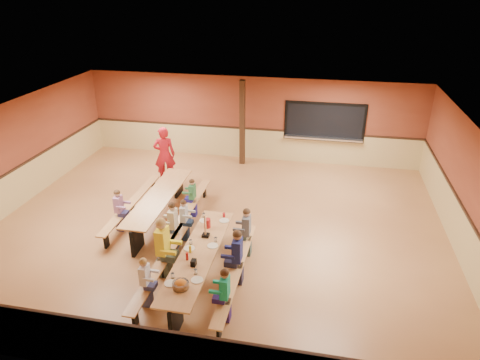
# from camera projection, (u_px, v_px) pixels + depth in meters

# --- Properties ---
(ground) EXTENTS (12.00, 12.00, 0.00)m
(ground) POSITION_uv_depth(u_px,v_px,m) (218.00, 226.00, 11.54)
(ground) COLOR #9A633A
(ground) RESTS_ON ground
(room_envelope) EXTENTS (12.04, 10.04, 3.02)m
(room_envelope) POSITION_uv_depth(u_px,v_px,m) (218.00, 203.00, 11.25)
(room_envelope) COLOR brown
(room_envelope) RESTS_ON ground
(kitchen_pass_through) EXTENTS (2.78, 0.28, 1.38)m
(kitchen_pass_through) POSITION_uv_depth(u_px,v_px,m) (324.00, 124.00, 14.84)
(kitchen_pass_through) COLOR black
(kitchen_pass_through) RESTS_ON ground
(structural_post) EXTENTS (0.18, 0.18, 3.00)m
(structural_post) POSITION_uv_depth(u_px,v_px,m) (242.00, 123.00, 14.84)
(structural_post) COLOR black
(structural_post) RESTS_ON ground
(cafeteria_table_main) EXTENTS (1.91, 3.70, 0.74)m
(cafeteria_table_main) POSITION_uv_depth(u_px,v_px,m) (199.00, 261.00, 9.24)
(cafeteria_table_main) COLOR #BF834B
(cafeteria_table_main) RESTS_ON ground
(cafeteria_table_second) EXTENTS (1.91, 3.70, 0.74)m
(cafeteria_table_second) POSITION_uv_depth(u_px,v_px,m) (160.00, 202.00, 11.65)
(cafeteria_table_second) COLOR #BF834B
(cafeteria_table_second) RESTS_ON ground
(seated_child_white_left) EXTENTS (0.33, 0.27, 1.12)m
(seated_child_white_left) POSITION_uv_depth(u_px,v_px,m) (146.00, 283.00, 8.52)
(seated_child_white_left) COLOR white
(seated_child_white_left) RESTS_ON ground
(seated_adult_yellow) EXTENTS (0.48, 0.39, 1.43)m
(seated_adult_yellow) POSITION_uv_depth(u_px,v_px,m) (163.00, 248.00, 9.35)
(seated_adult_yellow) COLOR yellow
(seated_adult_yellow) RESTS_ON ground
(seated_child_grey_left) EXTENTS (0.32, 0.27, 1.12)m
(seated_child_grey_left) POSITION_uv_depth(u_px,v_px,m) (184.00, 220.00, 10.72)
(seated_child_grey_left) COLOR silver
(seated_child_grey_left) RESTS_ON ground
(seated_child_teal_right) EXTENTS (0.35, 0.29, 1.17)m
(seated_child_teal_right) POSITION_uv_depth(u_px,v_px,m) (225.00, 295.00, 8.14)
(seated_child_teal_right) COLOR #17A67C
(seated_child_teal_right) RESTS_ON ground
(seated_child_navy_right) EXTENTS (0.41, 0.34, 1.29)m
(seated_child_navy_right) POSITION_uv_depth(u_px,v_px,m) (237.00, 257.00, 9.15)
(seated_child_navy_right) COLOR navy
(seated_child_navy_right) RESTS_ON ground
(seated_child_char_right) EXTENTS (0.38, 0.31, 1.23)m
(seated_child_char_right) POSITION_uv_depth(u_px,v_px,m) (246.00, 232.00, 10.11)
(seated_child_char_right) COLOR #575A63
(seated_child_char_right) RESTS_ON ground
(seated_child_purple_sec) EXTENTS (0.35, 0.28, 1.16)m
(seated_child_purple_sec) POSITION_uv_depth(u_px,v_px,m) (119.00, 211.00, 11.13)
(seated_child_purple_sec) COLOR #9F6795
(seated_child_purple_sec) RESTS_ON ground
(seated_child_green_sec) EXTENTS (0.32, 0.26, 1.11)m
(seated_child_green_sec) POSITION_uv_depth(u_px,v_px,m) (193.00, 198.00, 11.83)
(seated_child_green_sec) COLOR #327342
(seated_child_green_sec) RESTS_ON ground
(seated_child_tan_sec) EXTENTS (0.38, 0.31, 1.22)m
(seated_child_tan_sec) POSITION_uv_depth(u_px,v_px,m) (173.00, 226.00, 10.39)
(seated_child_tan_sec) COLOR beige
(seated_child_tan_sec) RESTS_ON ground
(standing_woman) EXTENTS (0.78, 0.63, 1.87)m
(standing_woman) POSITION_uv_depth(u_px,v_px,m) (165.00, 155.00, 13.71)
(standing_woman) COLOR #B2141F
(standing_woman) RESTS_ON ground
(punch_pitcher) EXTENTS (0.16, 0.16, 0.22)m
(punch_pitcher) POSITION_uv_depth(u_px,v_px,m) (207.00, 223.00, 10.03)
(punch_pitcher) COLOR #AE1719
(punch_pitcher) RESTS_ON cafeteria_table_main
(chip_bowl) EXTENTS (0.32, 0.32, 0.15)m
(chip_bowl) POSITION_uv_depth(u_px,v_px,m) (181.00, 284.00, 8.08)
(chip_bowl) COLOR orange
(chip_bowl) RESTS_ON cafeteria_table_main
(napkin_dispenser) EXTENTS (0.10, 0.14, 0.13)m
(napkin_dispenser) POSITION_uv_depth(u_px,v_px,m) (194.00, 263.00, 8.71)
(napkin_dispenser) COLOR black
(napkin_dispenser) RESTS_ON cafeteria_table_main
(condiment_mustard) EXTENTS (0.06, 0.06, 0.17)m
(condiment_mustard) POSITION_uv_depth(u_px,v_px,m) (190.00, 249.00, 9.12)
(condiment_mustard) COLOR yellow
(condiment_mustard) RESTS_ON cafeteria_table_main
(condiment_ketchup) EXTENTS (0.06, 0.06, 0.17)m
(condiment_ketchup) POSITION_uv_depth(u_px,v_px,m) (187.00, 256.00, 8.88)
(condiment_ketchup) COLOR #B2140F
(condiment_ketchup) RESTS_ON cafeteria_table_main
(table_paddle) EXTENTS (0.16, 0.16, 0.56)m
(table_paddle) POSITION_uv_depth(u_px,v_px,m) (206.00, 231.00, 9.66)
(table_paddle) COLOR black
(table_paddle) RESTS_ON cafeteria_table_main
(place_settings) EXTENTS (0.65, 3.30, 0.11)m
(place_settings) POSITION_uv_depth(u_px,v_px,m) (198.00, 250.00, 9.12)
(place_settings) COLOR beige
(place_settings) RESTS_ON cafeteria_table_main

